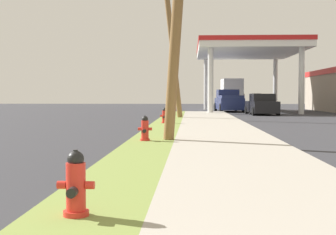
{
  "coord_description": "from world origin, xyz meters",
  "views": [
    {
      "loc": [
        1.91,
        -0.34,
        1.48
      ],
      "look_at": [
        1.06,
        17.15,
        0.66
      ],
      "focal_mm": 51.39,
      "sensor_mm": 36.0,
      "label": 1
    }
  ],
  "objects": [
    {
      "name": "fire_hydrant_nearest",
      "position": [
        0.61,
        4.94,
        0.45
      ],
      "size": [
        0.42,
        0.37,
        0.74
      ],
      "color": "red",
      "rests_on": "grass_verge"
    },
    {
      "name": "fire_hydrant_second",
      "position": [
        0.53,
        13.85,
        0.45
      ],
      "size": [
        0.42,
        0.38,
        0.74
      ],
      "color": "red",
      "rests_on": "grass_verge"
    },
    {
      "name": "fire_hydrant_third",
      "position": [
        0.61,
        22.81,
        0.45
      ],
      "size": [
        0.42,
        0.37,
        0.74
      ],
      "color": "red",
      "rests_on": "grass_verge"
    },
    {
      "name": "fire_hydrant_fourth",
      "position": [
        0.65,
        32.37,
        0.45
      ],
      "size": [
        0.42,
        0.38,
        0.74
      ],
      "color": "red",
      "rests_on": "grass_verge"
    },
    {
      "name": "utility_pole_background",
      "position": [
        0.78,
        28.57,
        4.22
      ],
      "size": [
        1.66,
        1.42,
        8.05
      ],
      "color": "olive",
      "rests_on": "grass_verge"
    },
    {
      "name": "car_black_by_near_pump",
      "position": [
        7.17,
        35.91,
        0.72
      ],
      "size": [
        2.11,
        4.57,
        1.57
      ],
      "color": "black",
      "rests_on": "ground"
    },
    {
      "name": "truck_white_at_forecourt",
      "position": [
        6.02,
        49.77,
        1.49
      ],
      "size": [
        2.25,
        6.44,
        3.11
      ],
      "color": "white",
      "rests_on": "ground"
    },
    {
      "name": "truck_navy_on_apron",
      "position": [
        5.23,
        42.53,
        0.91
      ],
      "size": [
        2.39,
        5.5,
        1.97
      ],
      "color": "navy",
      "rests_on": "ground"
    }
  ]
}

